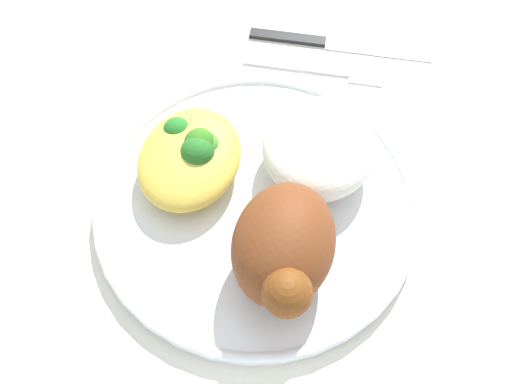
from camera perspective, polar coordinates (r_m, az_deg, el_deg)
name	(u,v)px	position (r m, az deg, el deg)	size (l,w,h in m)	color
ground_plane	(256,208)	(0.51, 0.00, -1.57)	(2.00, 2.00, 0.00)	silver
plate	(256,203)	(0.50, 0.00, -1.07)	(0.28, 0.28, 0.02)	white
roasted_chicken	(284,247)	(0.43, 2.74, -5.44)	(0.11, 0.08, 0.07)	brown
rice_pile	(319,148)	(0.49, 6.19, 4.34)	(0.10, 0.10, 0.05)	white
mac_cheese_with_broccoli	(191,155)	(0.50, -6.42, 3.60)	(0.11, 0.09, 0.04)	gold
fork	(322,70)	(0.60, 6.47, 11.84)	(0.03, 0.14, 0.01)	silver
knife	(325,41)	(0.63, 6.73, 14.47)	(0.03, 0.19, 0.01)	black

